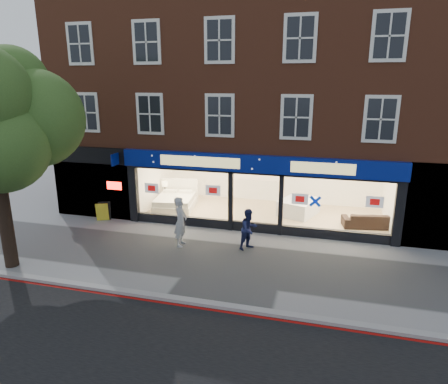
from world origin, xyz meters
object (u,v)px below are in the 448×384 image
at_px(display_bed, 176,201).
at_px(pedestrian_grey, 181,222).
at_px(sofa, 368,220).
at_px(pedestrian_blue, 249,229).
at_px(a_board, 103,211).
at_px(mattress_stack, 299,207).

xyz_separation_m(display_bed, pedestrian_grey, (1.80, -3.98, 0.52)).
xyz_separation_m(sofa, pedestrian_blue, (-4.50, -3.31, 0.38)).
relative_size(a_board, pedestrian_grey, 0.44).
relative_size(a_board, pedestrian_blue, 0.54).
xyz_separation_m(display_bed, a_board, (-2.61, -2.22, -0.03)).
relative_size(mattress_stack, pedestrian_blue, 1.40).
distance_m(sofa, a_board, 11.66).
height_order(mattress_stack, sofa, mattress_stack).
distance_m(sofa, pedestrian_blue, 5.60).
height_order(sofa, pedestrian_blue, pedestrian_blue).
bearing_deg(a_board, pedestrian_grey, -45.22).
xyz_separation_m(display_bed, sofa, (8.89, -0.32, -0.04)).
xyz_separation_m(mattress_stack, pedestrian_blue, (-1.50, -4.26, 0.33)).
relative_size(mattress_stack, pedestrian_grey, 1.14).
distance_m(sofa, pedestrian_grey, 8.00).
distance_m(mattress_stack, pedestrian_blue, 4.53).
relative_size(display_bed, a_board, 2.90).
height_order(mattress_stack, pedestrian_grey, pedestrian_grey).
relative_size(display_bed, pedestrian_grey, 1.27).
bearing_deg(display_bed, sofa, -10.50).
bearing_deg(display_bed, a_board, -148.08).
bearing_deg(mattress_stack, a_board, -161.47).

